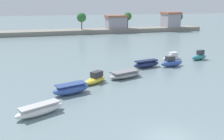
{
  "coord_description": "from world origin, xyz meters",
  "views": [
    {
      "loc": [
        -9.12,
        -15.4,
        10.07
      ],
      "look_at": [
        1.22,
        19.24,
        0.5
      ],
      "focal_mm": 40.92,
      "sensor_mm": 36.0,
      "label": 1
    }
  ],
  "objects_px": {
    "moored_boat_4": "(125,74)",
    "moored_boat_7": "(172,57)",
    "moored_boat_3": "(95,79)",
    "moored_boat_8": "(199,56)",
    "moored_boat_5": "(146,64)",
    "moored_boat_1": "(40,110)",
    "moored_boat_2": "(71,89)",
    "moored_boat_6": "(172,63)"
  },
  "relations": [
    {
      "from": "moored_boat_7",
      "to": "moored_boat_8",
      "type": "distance_m",
      "value": 4.94
    },
    {
      "from": "moored_boat_4",
      "to": "moored_boat_8",
      "type": "height_order",
      "value": "moored_boat_8"
    },
    {
      "from": "moored_boat_4",
      "to": "moored_boat_7",
      "type": "relative_size",
      "value": 1.41
    },
    {
      "from": "moored_boat_4",
      "to": "moored_boat_5",
      "type": "relative_size",
      "value": 1.08
    },
    {
      "from": "moored_boat_5",
      "to": "moored_boat_7",
      "type": "relative_size",
      "value": 1.31
    },
    {
      "from": "moored_boat_5",
      "to": "moored_boat_6",
      "type": "height_order",
      "value": "moored_boat_6"
    },
    {
      "from": "moored_boat_6",
      "to": "moored_boat_7",
      "type": "relative_size",
      "value": 1.1
    },
    {
      "from": "moored_boat_7",
      "to": "moored_boat_3",
      "type": "bearing_deg",
      "value": -155.12
    },
    {
      "from": "moored_boat_1",
      "to": "moored_boat_7",
      "type": "height_order",
      "value": "moored_boat_7"
    },
    {
      "from": "moored_boat_1",
      "to": "moored_boat_7",
      "type": "xyz_separation_m",
      "value": [
        23.59,
        17.45,
        0.03
      ]
    },
    {
      "from": "moored_boat_1",
      "to": "moored_boat_4",
      "type": "height_order",
      "value": "moored_boat_1"
    },
    {
      "from": "moored_boat_1",
      "to": "moored_boat_4",
      "type": "xyz_separation_m",
      "value": [
        11.57,
        9.17,
        -0.02
      ]
    },
    {
      "from": "moored_boat_7",
      "to": "moored_boat_2",
      "type": "bearing_deg",
      "value": -152.65
    },
    {
      "from": "moored_boat_5",
      "to": "moored_boat_7",
      "type": "bearing_deg",
      "value": 17.34
    },
    {
      "from": "moored_boat_4",
      "to": "moored_boat_6",
      "type": "bearing_deg",
      "value": 4.66
    },
    {
      "from": "moored_boat_1",
      "to": "moored_boat_5",
      "type": "relative_size",
      "value": 0.97
    },
    {
      "from": "moored_boat_1",
      "to": "moored_boat_7",
      "type": "relative_size",
      "value": 1.27
    },
    {
      "from": "moored_boat_3",
      "to": "moored_boat_4",
      "type": "relative_size",
      "value": 0.72
    },
    {
      "from": "moored_boat_5",
      "to": "moored_boat_8",
      "type": "bearing_deg",
      "value": 0.27
    },
    {
      "from": "moored_boat_7",
      "to": "moored_boat_8",
      "type": "relative_size",
      "value": 1.01
    },
    {
      "from": "moored_boat_2",
      "to": "moored_boat_6",
      "type": "bearing_deg",
      "value": 8.59
    },
    {
      "from": "moored_boat_4",
      "to": "moored_boat_7",
      "type": "distance_m",
      "value": 14.6
    },
    {
      "from": "moored_boat_8",
      "to": "moored_boat_1",
      "type": "bearing_deg",
      "value": -165.92
    },
    {
      "from": "moored_boat_4",
      "to": "moored_boat_3",
      "type": "bearing_deg",
      "value": 176.5
    },
    {
      "from": "moored_boat_3",
      "to": "moored_boat_8",
      "type": "bearing_deg",
      "value": -15.38
    },
    {
      "from": "moored_boat_2",
      "to": "moored_boat_7",
      "type": "distance_m",
      "value": 23.7
    },
    {
      "from": "moored_boat_3",
      "to": "moored_boat_4",
      "type": "bearing_deg",
      "value": -21.86
    },
    {
      "from": "moored_boat_4",
      "to": "moored_boat_5",
      "type": "height_order",
      "value": "moored_boat_5"
    },
    {
      "from": "moored_boat_3",
      "to": "moored_boat_8",
      "type": "distance_m",
      "value": 22.76
    },
    {
      "from": "moored_boat_2",
      "to": "moored_boat_5",
      "type": "relative_size",
      "value": 0.92
    },
    {
      "from": "moored_boat_7",
      "to": "moored_boat_1",
      "type": "bearing_deg",
      "value": -148.38
    },
    {
      "from": "moored_boat_6",
      "to": "moored_boat_8",
      "type": "xyz_separation_m",
      "value": [
        7.35,
        3.04,
        -0.02
      ]
    },
    {
      "from": "moored_boat_2",
      "to": "moored_boat_7",
      "type": "relative_size",
      "value": 1.21
    },
    {
      "from": "moored_boat_1",
      "to": "moored_boat_2",
      "type": "xyz_separation_m",
      "value": [
        3.54,
        4.81,
        0.09
      ]
    },
    {
      "from": "moored_boat_1",
      "to": "moored_boat_4",
      "type": "relative_size",
      "value": 0.9
    },
    {
      "from": "moored_boat_2",
      "to": "moored_boat_3",
      "type": "bearing_deg",
      "value": 25.31
    },
    {
      "from": "moored_boat_5",
      "to": "moored_boat_6",
      "type": "xyz_separation_m",
      "value": [
        4.2,
        -0.56,
        0.09
      ]
    },
    {
      "from": "moored_boat_6",
      "to": "moored_boat_7",
      "type": "distance_m",
      "value": 5.06
    },
    {
      "from": "moored_boat_1",
      "to": "moored_boat_2",
      "type": "bearing_deg",
      "value": 28.64
    },
    {
      "from": "moored_boat_1",
      "to": "moored_boat_5",
      "type": "bearing_deg",
      "value": 14.1
    },
    {
      "from": "moored_boat_1",
      "to": "moored_boat_3",
      "type": "height_order",
      "value": "moored_boat_3"
    },
    {
      "from": "moored_boat_4",
      "to": "moored_boat_6",
      "type": "distance_m",
      "value": 10.22
    }
  ]
}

